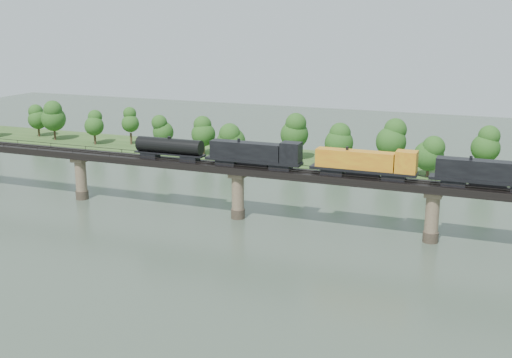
% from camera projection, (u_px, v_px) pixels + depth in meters
% --- Properties ---
extents(ground, '(400.00, 400.00, 0.00)m').
position_uv_depth(ground, '(169.00, 268.00, 109.79)').
color(ground, '#344235').
rests_on(ground, ground).
extents(far_bank, '(300.00, 24.00, 1.60)m').
position_uv_depth(far_bank, '(313.00, 162.00, 186.08)').
color(far_bank, '#2E4D1E').
rests_on(far_bank, ground).
extents(bridge, '(236.00, 30.00, 11.50)m').
position_uv_depth(bridge, '(238.00, 193.00, 135.44)').
color(bridge, '#473A2D').
rests_on(bridge, ground).
extents(bridge_superstructure, '(220.00, 4.90, 0.75)m').
position_uv_depth(bridge_superstructure, '(238.00, 164.00, 133.88)').
color(bridge_superstructure, black).
rests_on(bridge_superstructure, bridge).
extents(far_treeline, '(289.06, 17.54, 13.60)m').
position_uv_depth(far_treeline, '(281.00, 135.00, 183.02)').
color(far_treeline, '#382619').
rests_on(far_treeline, far_bank).
extents(freight_train, '(84.04, 3.27, 5.78)m').
position_uv_depth(freight_train, '(326.00, 160.00, 126.43)').
color(freight_train, black).
rests_on(freight_train, bridge).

